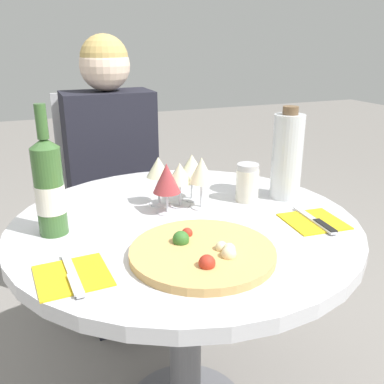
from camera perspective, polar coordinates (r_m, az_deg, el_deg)
name	(u,v)px	position (r m, az deg, el deg)	size (l,w,h in m)	color
dining_table	(185,261)	(1.25, -0.97, -9.12)	(0.96, 0.96, 0.70)	slate
chair_behind_diner	(111,201)	(2.07, -10.80, -1.14)	(0.43, 0.43, 0.95)	#ADADB2
seated_diner	(116,192)	(1.89, -10.04, 0.06)	(0.38, 0.45, 1.20)	black
pizza_large	(203,252)	(0.99, 1.43, -8.01)	(0.34, 0.34, 0.05)	tan
wine_bottle	(49,187)	(1.12, -18.50, 0.60)	(0.07, 0.07, 0.33)	#38602D
tall_carafe	(287,156)	(1.35, 12.56, 4.71)	(0.09, 0.09, 0.29)	silver
sugar_shaker	(247,183)	(1.32, 7.39, 1.23)	(0.07, 0.07, 0.12)	silver
wine_glass_back_right	(192,166)	(1.30, -0.03, 3.54)	(0.08, 0.08, 0.14)	silver
wine_glass_back_left	(158,168)	(1.27, -4.51, 3.16)	(0.07, 0.07, 0.15)	silver
wine_glass_front_left	(167,179)	(1.20, -3.40, 1.77)	(0.08, 0.08, 0.15)	silver
wine_glass_center	(180,174)	(1.26, -1.65, 2.39)	(0.08, 0.08, 0.13)	silver
wine_glass_front_right	(201,171)	(1.24, 1.27, 2.81)	(0.07, 0.07, 0.15)	silver
place_setting_left	(73,276)	(0.95, -15.62, -10.73)	(0.16, 0.19, 0.01)	gold
place_setting_right	(314,221)	(1.22, 16.00, -3.78)	(0.16, 0.19, 0.01)	gold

